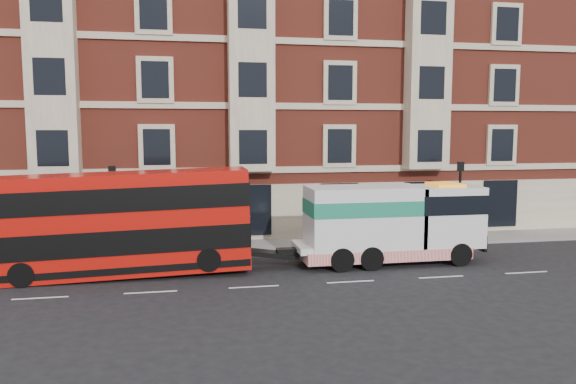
{
  "coord_description": "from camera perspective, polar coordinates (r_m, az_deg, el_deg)",
  "views": [
    {
      "loc": [
        -2.71,
        -21.62,
        6.26
      ],
      "look_at": [
        2.14,
        4.0,
        3.32
      ],
      "focal_mm": 35.0,
      "sensor_mm": 36.0,
      "label": 1
    }
  ],
  "objects": [
    {
      "name": "ground",
      "position": [
        22.67,
        -3.48,
        -9.6
      ],
      "size": [
        120.0,
        120.0,
        0.0
      ],
      "primitive_type": "plane",
      "color": "black",
      "rests_on": "ground"
    },
    {
      "name": "sidewalk",
      "position": [
        29.89,
        -5.31,
        -5.53
      ],
      "size": [
        90.0,
        3.0,
        0.15
      ],
      "primitive_type": "cube",
      "color": "slate",
      "rests_on": "ground"
    },
    {
      "name": "victorian_terrace",
      "position": [
        36.95,
        -5.81,
        12.32
      ],
      "size": [
        45.0,
        12.0,
        20.4
      ],
      "color": "maroon",
      "rests_on": "ground"
    },
    {
      "name": "lamp_post_west",
      "position": [
        28.24,
        -17.32,
        -1.14
      ],
      "size": [
        0.35,
        0.15,
        4.35
      ],
      "color": "black",
      "rests_on": "sidewalk"
    },
    {
      "name": "lamp_post_east",
      "position": [
        31.67,
        17.04,
        -0.34
      ],
      "size": [
        0.35,
        0.15,
        4.35
      ],
      "color": "black",
      "rests_on": "sidewalk"
    },
    {
      "name": "double_decker_bus",
      "position": [
        24.86,
        -16.75,
        -2.91
      ],
      "size": [
        10.9,
        2.5,
        4.41
      ],
      "color": "#B9100A",
      "rests_on": "ground"
    },
    {
      "name": "tow_truck",
      "position": [
        26.5,
        10.22,
        -3.07
      ],
      "size": [
        8.72,
        2.58,
        3.64
      ],
      "color": "silver",
      "rests_on": "ground"
    }
  ]
}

